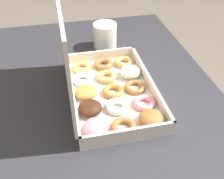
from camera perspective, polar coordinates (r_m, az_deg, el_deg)
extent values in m
cube|color=#2D2D33|center=(0.77, -0.98, -5.03)|extent=(1.23, 0.73, 0.03)
cylinder|color=#2D2D33|center=(1.49, 6.74, 1.76)|extent=(0.06, 0.06, 0.68)
cylinder|color=#2D2D33|center=(1.44, -18.03, -1.62)|extent=(0.06, 0.06, 0.68)
cube|color=silver|center=(0.81, 0.00, -0.92)|extent=(0.39, 0.25, 0.01)
cube|color=beige|center=(0.82, 8.14, 1.46)|extent=(0.39, 0.01, 0.04)
cube|color=beige|center=(0.78, -8.56, -0.85)|extent=(0.39, 0.01, 0.04)
cube|color=beige|center=(0.66, 3.63, -9.81)|extent=(0.01, 0.25, 0.04)
cube|color=beige|center=(0.95, -2.51, 7.39)|extent=(0.01, 0.25, 0.04)
cube|color=beige|center=(0.70, -10.37, 8.46)|extent=(0.39, 0.01, 0.26)
ellipsoid|color=#9E6633|center=(0.71, 8.47, -6.26)|extent=(0.07, 0.07, 0.04)
torus|color=pink|center=(0.76, 7.06, -2.91)|extent=(0.07, 0.07, 0.02)
torus|color=#9E6633|center=(0.82, 5.03, 0.52)|extent=(0.07, 0.07, 0.02)
ellipsoid|color=white|center=(0.86, 3.99, 3.86)|extent=(0.07, 0.07, 0.04)
torus|color=tan|center=(0.93, 2.62, 5.97)|extent=(0.07, 0.07, 0.02)
torus|color=#9E6633|center=(0.69, 2.58, -8.14)|extent=(0.07, 0.07, 0.02)
torus|color=white|center=(0.74, 1.09, -3.73)|extent=(0.07, 0.07, 0.02)
torus|color=#B77A38|center=(0.80, 0.30, -0.33)|extent=(0.07, 0.07, 0.02)
torus|color=tan|center=(0.86, -1.20, 2.85)|extent=(0.07, 0.07, 0.02)
torus|color=#9E6633|center=(0.92, -1.90, 5.51)|extent=(0.07, 0.07, 0.02)
ellipsoid|color=pink|center=(0.68, -3.49, -8.23)|extent=(0.07, 0.07, 0.04)
ellipsoid|color=#381E11|center=(0.73, -4.79, -4.07)|extent=(0.07, 0.07, 0.04)
ellipsoid|color=#B77A38|center=(0.79, -5.68, -0.59)|extent=(0.07, 0.07, 0.03)
torus|color=white|center=(0.85, -6.42, 2.22)|extent=(0.07, 0.07, 0.02)
torus|color=tan|center=(0.91, -6.62, 4.83)|extent=(0.07, 0.07, 0.02)
cylinder|color=white|center=(1.03, -1.54, 11.64)|extent=(0.09, 0.09, 0.10)
cylinder|color=black|center=(1.01, -1.58, 13.84)|extent=(0.07, 0.07, 0.01)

